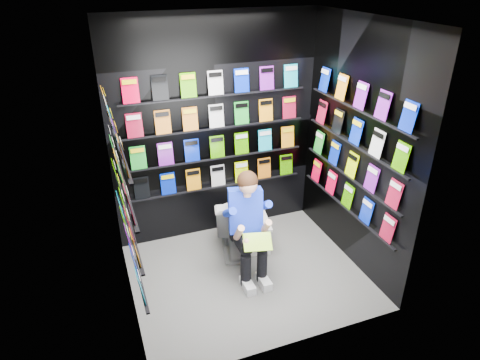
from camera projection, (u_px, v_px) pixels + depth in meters
name	position (u px, v px, depth m)	size (l,w,h in m)	color
floor	(247.00, 275.00, 4.61)	(2.40, 2.40, 0.00)	#595957
ceiling	(250.00, 19.00, 3.44)	(2.40, 2.40, 0.00)	white
wall_back	(216.00, 131.00, 4.86)	(2.40, 0.04, 2.60)	black
wall_front	(297.00, 219.00, 3.19)	(2.40, 0.04, 2.60)	black
wall_left	(118.00, 187.00, 3.65)	(0.04, 2.00, 2.60)	black
wall_right	(357.00, 149.00, 4.40)	(0.04, 2.00, 2.60)	black
comics_back	(217.00, 132.00, 4.83)	(2.10, 0.06, 1.37)	orange
comics_left	(121.00, 185.00, 3.65)	(0.06, 1.70, 1.37)	orange
comics_right	(354.00, 149.00, 4.39)	(0.06, 1.70, 1.37)	orange
toilet	(233.00, 222.00, 4.87)	(0.42, 0.75, 0.73)	white
longbox	(258.00, 234.00, 5.03)	(0.23, 0.42, 0.31)	silver
longbox_lid	(258.00, 221.00, 4.95)	(0.25, 0.44, 0.03)	silver
reader	(245.00, 211.00, 4.38)	(0.47, 0.69, 1.26)	blue
held_comic	(258.00, 242.00, 4.16)	(0.28, 0.01, 0.19)	green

